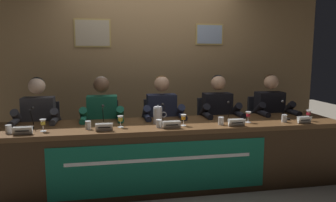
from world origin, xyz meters
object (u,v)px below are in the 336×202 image
at_px(nameplate_center, 172,125).
at_px(juice_glass_right, 248,115).
at_px(panelist_far_right, 272,114).
at_px(microphone_far_right, 286,113).
at_px(microphone_right, 231,114).
at_px(microphone_far_left, 32,121).
at_px(water_cup_center, 159,124).
at_px(water_cup_far_left, 9,130).
at_px(water_pitcher_central, 158,115).
at_px(juice_glass_far_left, 43,123).
at_px(chair_center, 160,135).
at_px(chair_far_right, 264,130).
at_px(nameplate_far_right, 304,120).
at_px(nameplate_left, 104,127).
at_px(water_cup_right, 221,121).
at_px(microphone_left, 103,119).
at_px(panelist_far_left, 38,122).
at_px(juice_glass_left, 120,119).
at_px(juice_glass_far_right, 309,113).
at_px(microphone_center, 164,116).
at_px(water_cup_left, 88,126).
at_px(panelist_center, 163,117).
at_px(juice_glass_center, 183,118).
at_px(panelist_right, 219,115).
at_px(nameplate_far_left, 22,131).
at_px(panelist_left, 102,120).
at_px(chair_left, 103,138).
at_px(chair_right, 214,133).
at_px(water_cup_far_right, 284,119).
at_px(nameplate_right, 237,122).
at_px(conference_table, 170,145).
at_px(chair_far_left, 43,141).

height_order(nameplate_center, juice_glass_right, juice_glass_right).
bearing_deg(panelist_far_right, microphone_far_right, -96.57).
bearing_deg(microphone_right, panelist_far_right, 25.99).
bearing_deg(microphone_far_left, water_cup_center, -9.51).
relative_size(water_cup_far_left, water_pitcher_central, 0.40).
bearing_deg(panelist_far_right, juice_glass_far_left, -169.23).
height_order(chair_center, chair_far_right, same).
bearing_deg(nameplate_far_right, panelist_far_right, 92.78).
relative_size(nameplate_left, water_cup_right, 2.03).
bearing_deg(microphone_left, panelist_far_left, 154.81).
relative_size(panelist_far_left, water_pitcher_central, 5.87).
bearing_deg(juice_glass_left, juice_glass_far_right, -1.30).
xyz_separation_m(juice_glass_far_left, panelist_far_right, (2.77, 0.53, -0.10)).
relative_size(nameplate_left, microphone_center, 0.80).
height_order(water_cup_left, panelist_center, panelist_center).
bearing_deg(juice_glass_center, panelist_far_right, 21.89).
relative_size(water_cup_right, nameplate_far_right, 0.56).
relative_size(juice_glass_far_left, nameplate_center, 0.66).
bearing_deg(juice_glass_center, panelist_right, 41.91).
xyz_separation_m(nameplate_far_left, panelist_left, (0.74, 0.63, -0.05)).
relative_size(chair_left, chair_right, 1.00).
distance_m(nameplate_far_left, microphone_right, 2.24).
bearing_deg(chair_center, water_cup_left, -140.67).
relative_size(nameplate_far_left, nameplate_center, 0.96).
relative_size(juice_glass_left, microphone_right, 0.57).
relative_size(juice_glass_right, chair_far_right, 0.14).
bearing_deg(water_cup_center, chair_left, 127.86).
bearing_deg(chair_center, chair_right, 0.00).
xyz_separation_m(water_cup_far_left, microphone_far_right, (3.04, 0.15, 0.04)).
distance_m(panelist_left, microphone_left, 0.36).
relative_size(microphone_left, microphone_right, 1.00).
bearing_deg(nameplate_far_left, panelist_far_right, 12.16).
relative_size(nameplate_center, chair_right, 0.21).
bearing_deg(chair_center, water_cup_far_left, -154.92).
bearing_deg(nameplate_far_left, chair_left, 48.37).
relative_size(nameplate_center, water_cup_center, 2.21).
height_order(water_cup_left, microphone_far_right, microphone_far_right).
bearing_deg(microphone_far_right, microphone_far_left, 178.80).
distance_m(panelist_right, juice_glass_far_right, 1.05).
bearing_deg(juice_glass_far_right, water_cup_far_right, -176.10).
relative_size(panelist_far_left, juice_glass_left, 9.94).
height_order(juice_glass_center, chair_right, chair_right).
height_order(panelist_left, nameplate_far_right, panelist_left).
height_order(juice_glass_center, juice_glass_far_right, same).
height_order(chair_center, water_pitcher_central, water_pitcher_central).
bearing_deg(microphone_far_left, chair_left, 37.38).
distance_m(nameplate_right, nameplate_far_right, 0.80).
distance_m(nameplate_left, nameplate_center, 0.69).
distance_m(nameplate_far_left, chair_far_right, 3.08).
bearing_deg(conference_table, chair_far_left, 155.11).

